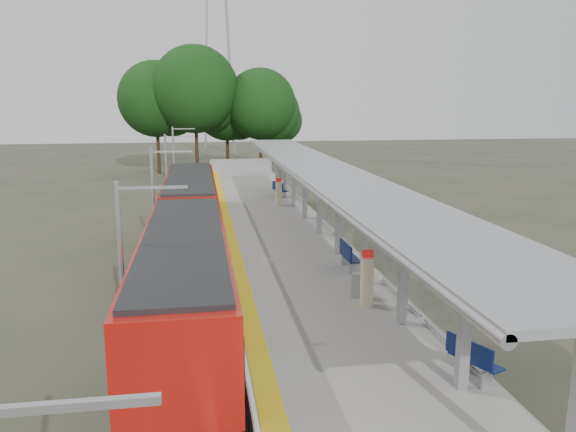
% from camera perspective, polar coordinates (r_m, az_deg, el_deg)
% --- Properties ---
extents(trackbed, '(3.00, 70.00, 0.24)m').
position_cam_1_polar(trackbed, '(30.34, -9.76, -2.95)').
color(trackbed, '#59544C').
rests_on(trackbed, ground).
extents(platform, '(6.00, 50.00, 1.00)m').
position_cam_1_polar(platform, '(30.49, -1.30, -1.97)').
color(platform, gray).
rests_on(platform, ground).
extents(tactile_strip, '(0.60, 50.00, 0.02)m').
position_cam_1_polar(tactile_strip, '(30.15, -6.11, -1.19)').
color(tactile_strip, gold).
rests_on(tactile_strip, platform).
extents(end_fence, '(6.00, 0.10, 1.20)m').
position_cam_1_polar(end_fence, '(54.81, -4.79, 5.20)').
color(end_fence, '#9EA0A5').
rests_on(end_fence, platform).
extents(train, '(2.74, 27.60, 3.62)m').
position_cam_1_polar(train, '(24.80, -10.04, -1.62)').
color(train, black).
rests_on(train, ground).
extents(canopy, '(3.27, 38.00, 3.66)m').
position_cam_1_polar(canopy, '(26.39, 3.24, 4.07)').
color(canopy, '#9EA0A5').
rests_on(canopy, platform).
extents(pylon, '(8.00, 4.00, 38.00)m').
position_cam_1_polar(pylon, '(83.22, -7.25, 19.32)').
color(pylon, '#9EA0A5').
rests_on(pylon, ground).
extents(tree_cluster, '(19.31, 10.77, 13.36)m').
position_cam_1_polar(tree_cluster, '(60.87, -7.69, 11.59)').
color(tree_cluster, '#382316').
rests_on(tree_cluster, ground).
extents(catenary_masts, '(2.08, 48.16, 5.40)m').
position_cam_1_polar(catenary_masts, '(28.87, -13.37, 1.83)').
color(catenary_masts, '#9EA0A5').
rests_on(catenary_masts, ground).
extents(bench_near, '(0.98, 1.45, 0.96)m').
position_cam_1_polar(bench_near, '(14.81, 18.25, -13.50)').
color(bench_near, '#101E51').
rests_on(bench_near, platform).
extents(bench_mid, '(0.52, 1.62, 1.10)m').
position_cam_1_polar(bench_mid, '(22.69, 6.16, -3.98)').
color(bench_mid, '#101E51').
rests_on(bench_mid, platform).
extents(bench_far, '(0.97, 1.57, 1.03)m').
position_cam_1_polar(bench_far, '(39.88, -0.89, 2.77)').
color(bench_far, '#101E51').
rests_on(bench_far, platform).
extents(info_pillar_near, '(0.43, 0.43, 1.91)m').
position_cam_1_polar(info_pillar_near, '(18.73, 8.02, -6.60)').
color(info_pillar_near, beige).
rests_on(info_pillar_near, platform).
extents(info_pillar_far, '(0.40, 0.40, 1.79)m').
position_cam_1_polar(info_pillar_far, '(36.37, -0.94, 2.29)').
color(info_pillar_far, beige).
rests_on(info_pillar_far, platform).
extents(litter_bin, '(0.49, 0.49, 0.86)m').
position_cam_1_polar(litter_bin, '(19.60, 7.01, -6.99)').
color(litter_bin, '#9EA0A5').
rests_on(litter_bin, platform).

